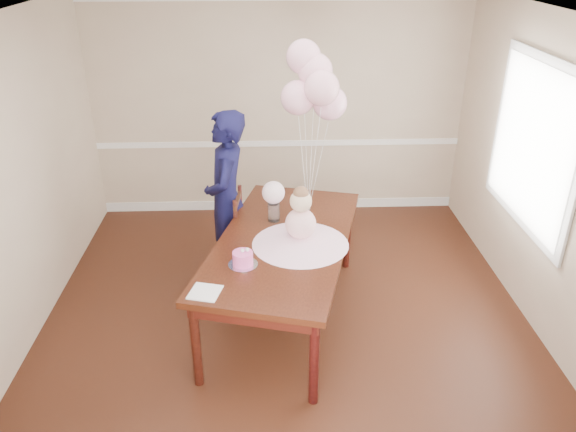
{
  "coord_description": "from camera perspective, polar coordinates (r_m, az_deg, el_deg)",
  "views": [
    {
      "loc": [
        -0.16,
        -4.17,
        3.22
      ],
      "look_at": [
        0.02,
        0.16,
        1.05
      ],
      "focal_mm": 35.0,
      "sensor_mm": 36.0,
      "label": 1
    }
  ],
  "objects": [
    {
      "name": "table_leg_fl",
      "position": [
        4.51,
        -9.33,
        -12.78
      ],
      "size": [
        0.09,
        0.09,
        0.77
      ],
      "primitive_type": "cylinder",
      "rotation": [
        0.0,
        0.0,
        -0.26
      ],
      "color": "black",
      "rests_on": "floor"
    },
    {
      "name": "chair_leg_bl",
      "position": [
        5.94,
        -4.46,
        -3.94
      ],
      "size": [
        0.04,
        0.04,
        0.42
      ],
      "primitive_type": "cylinder",
      "rotation": [
        0.0,
        0.0,
        -0.09
      ],
      "color": "#39210F",
      "rests_on": "floor"
    },
    {
      "name": "table_leg_br",
      "position": [
        5.97,
        6.04,
        -1.89
      ],
      "size": [
        0.09,
        0.09,
        0.77
      ],
      "primitive_type": "cylinder",
      "rotation": [
        0.0,
        0.0,
        -0.26
      ],
      "color": "black",
      "rests_on": "floor"
    },
    {
      "name": "chair_slat_low",
      "position": [
        5.59,
        -5.02,
        -1.32
      ],
      "size": [
        0.07,
        0.4,
        0.05
      ],
      "primitive_type": "cube",
      "rotation": [
        0.0,
        0.0,
        -0.09
      ],
      "color": "#36170E",
      "rests_on": "dining_chair_seat"
    },
    {
      "name": "balloon_ribbon_d",
      "position": [
        5.27,
        1.82,
        7.18
      ],
      "size": [
        0.06,
        0.13,
        1.25
      ],
      "primitive_type": "cylinder",
      "rotation": [
        -0.09,
        -0.07,
        -0.26
      ],
      "color": "white",
      "rests_on": "balloon_weight"
    },
    {
      "name": "table_leg_bl",
      "position": [
        6.12,
        -2.61,
        -1.02
      ],
      "size": [
        0.09,
        0.09,
        0.77
      ],
      "primitive_type": "cylinder",
      "rotation": [
        0.0,
        0.0,
        -0.26
      ],
      "color": "black",
      "rests_on": "floor"
    },
    {
      "name": "rose_vase_near",
      "position": [
        5.22,
        -1.47,
        0.41
      ],
      "size": [
        0.13,
        0.13,
        0.18
      ],
      "primitive_type": "cylinder",
      "rotation": [
        0.0,
        0.0,
        -0.26
      ],
      "color": "silver",
      "rests_on": "dining_table_top"
    },
    {
      "name": "balloon_e",
      "position": [
        5.14,
        4.28,
        11.38
      ],
      "size": [
        0.31,
        0.31,
        0.31
      ],
      "primitive_type": "sphere",
      "color": "#FFB4D0",
      "rests_on": "balloon_ribbon_e"
    },
    {
      "name": "balloon_a",
      "position": [
        5.08,
        1.0,
        11.93
      ],
      "size": [
        0.31,
        0.31,
        0.31
      ],
      "primitive_type": "sphere",
      "color": "#FFB4CA",
      "rests_on": "balloon_ribbon_a"
    },
    {
      "name": "balloon_ribbon_a",
      "position": [
        5.27,
        1.54,
        5.26
      ],
      "size": [
        0.1,
        0.03,
        0.92
      ],
      "primitive_type": "cylinder",
      "rotation": [
        0.0,
        -0.1,
        -0.26
      ],
      "color": "white",
      "rests_on": "balloon_weight"
    },
    {
      "name": "window_frame",
      "position": [
        5.5,
        23.7,
        6.67
      ],
      "size": [
        0.02,
        1.66,
        1.56
      ],
      "primitive_type": "cube",
      "color": "silver",
      "rests_on": "wall_right"
    },
    {
      "name": "table_apron",
      "position": [
        5.0,
        -0.49,
        -3.45
      ],
      "size": [
        1.49,
        2.28,
        0.11
      ],
      "primitive_type": "cube",
      "rotation": [
        0.0,
        0.0,
        -0.26
      ],
      "color": "black",
      "rests_on": "table_leg_fl"
    },
    {
      "name": "balloon_ribbon_c",
      "position": [
        5.27,
        2.38,
        6.53
      ],
      "size": [
        0.05,
        0.1,
        1.14
      ],
      "primitive_type": "cylinder",
      "rotation": [
        -0.09,
        0.02,
        -0.26
      ],
      "color": "white",
      "rests_on": "balloon_weight"
    },
    {
      "name": "floor",
      "position": [
        5.27,
        -0.1,
        -11.07
      ],
      "size": [
        4.5,
        5.0,
        0.0
      ],
      "primitive_type": "cube",
      "color": "black",
      "rests_on": "ground"
    },
    {
      "name": "chair_rail_trim",
      "position": [
        7.05,
        -0.91,
        7.38
      ],
      "size": [
        4.5,
        0.02,
        0.07
      ],
      "primitive_type": "cube",
      "color": "white",
      "rests_on": "wall_back"
    },
    {
      "name": "balloon_ribbon_b",
      "position": [
        5.21,
        2.69,
        5.62
      ],
      "size": [
        0.1,
        0.09,
        1.03
      ],
      "primitive_type": "cylinder",
      "rotation": [
        0.05,
        0.1,
        -0.26
      ],
      "color": "white",
      "rests_on": "balloon_weight"
    },
    {
      "name": "chair_leg_fl",
      "position": [
        5.64,
        -4.89,
        -5.77
      ],
      "size": [
        0.04,
        0.04,
        0.42
      ],
      "primitive_type": "cylinder",
      "rotation": [
        0.0,
        0.0,
        -0.09
      ],
      "color": "#3E1911",
      "rests_on": "floor"
    },
    {
      "name": "balloon_d",
      "position": [
        5.13,
        1.59,
        15.85
      ],
      "size": [
        0.31,
        0.31,
        0.31
      ],
      "primitive_type": "sphere",
      "color": "#F6AEC4",
      "rests_on": "balloon_ribbon_d"
    },
    {
      "name": "balloon_b",
      "position": [
        4.97,
        3.44,
        12.84
      ],
      "size": [
        0.31,
        0.31,
        0.31
      ],
      "primitive_type": "sphere",
      "color": "#FFB4C5",
      "rests_on": "balloon_ribbon_b"
    },
    {
      "name": "birthday_cake",
      "position": [
        4.54,
        -4.61,
        -4.3
      ],
      "size": [
        0.2,
        0.2,
        0.11
      ],
      "primitive_type": "cylinder",
      "rotation": [
        0.0,
        0.0,
        -0.26
      ],
      "color": "#F24CA7",
      "rests_on": "cake_platter"
    },
    {
      "name": "chair_leg_br",
      "position": [
        5.9,
        -1.03,
        -4.04
      ],
      "size": [
        0.04,
        0.04,
        0.42
      ],
      "primitive_type": "cylinder",
      "rotation": [
        0.0,
        0.0,
        -0.09
      ],
      "color": "#371B0F",
      "rests_on": "floor"
    },
    {
      "name": "wall_left",
      "position": [
        5.02,
        -26.72,
        1.76
      ],
      "size": [
        0.02,
        5.0,
        2.7
      ],
      "primitive_type": "cube",
      "color": "tan",
      "rests_on": "floor"
    },
    {
      "name": "roses_near",
      "position": [
        5.14,
        -1.49,
        2.4
      ],
      "size": [
        0.21,
        0.21,
        0.21
      ],
      "primitive_type": "sphere",
      "color": "#F8D0D9",
      "rests_on": "rose_vase_near"
    },
    {
      "name": "window_blinds",
      "position": [
        5.5,
        23.53,
        6.67
      ],
      "size": [
        0.01,
        1.5,
        1.4
      ],
      "primitive_type": "cube",
      "color": "white",
      "rests_on": "wall_right"
    },
    {
      "name": "baby_head",
      "position": [
        4.68,
        1.32,
        1.51
      ],
      "size": [
        0.19,
        0.19,
        0.19
      ],
      "primitive_type": "sphere",
      "color": "beige",
      "rests_on": "baby_torso"
    },
    {
      "name": "dining_chair_seat",
      "position": [
        5.65,
        -2.97,
        -2.88
      ],
      "size": [
        0.47,
        0.47,
        0.05
      ],
      "primitive_type": "cube",
      "rotation": [
        0.0,
        0.0,
        -0.09
      ],
      "color": "#331B0E",
      "rests_on": "chair_leg_fl"
    },
    {
      "name": "balloon_weight",
      "position": [
        5.45,
        2.05,
        0.66
      ],
      "size": [
        0.05,
        0.05,
        0.02
      ],
      "primitive_type": "cylinder",
      "rotation": [
        0.0,
        0.0,
        -0.26
      ],
      "color": "silver",
      "rests_on": "dining_table_top"
    },
    {
      "name": "cake_flower_b",
      "position": [
        4.52,
        -4.16,
        -3.43
      ],
      "size": [
        0.03,
        0.03,
        0.03
      ],
      "primitive_type": "sphere",
      "color": "silver",
      "rests_on": "birthday_cake"
    },
    {
      "name": "baby_torso",
      "position": [
        4.77,
        1.29,
        -0.77
      ],
      "size": [
        0.26,
        0.26,
        0.26
      ],
      "primitive_type": "sphere",
      "color": "#FFA1CE",
      "rests_on": "baby_skirt"
    },
    {
      "name": "dining_table_top",
      "position": [
        4.96,
        -0.49,
        -2.62
      ],
      "size": [
        1.63,
        2.42,
        0.06
      ],
      "primitive_type": "cube",
      "rotation": [
        0.0,
        0.0,
        -0.26
      ],
      "color": "black",
      "rests_on": "table_leg_fl"
    },
    {
      "name": "chair_slat_top",
      "position": [
        5.45,
        -5.15,
        1.61
      ],
      "size": [
        0.07,
        0.4,
        0.05
      ],
      "primitive_type": "cube",
      "rotation": [
        0.0,
        0.0,
        -0.09
      ],
      "color": "#3D1F10",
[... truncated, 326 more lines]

